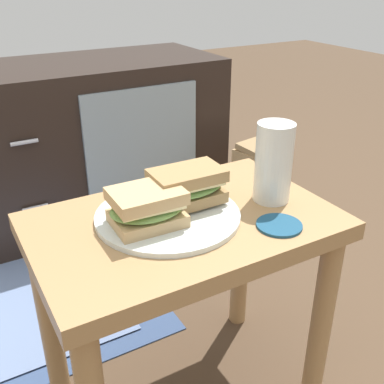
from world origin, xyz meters
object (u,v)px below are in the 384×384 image
Objects in this scene: paper_bag at (261,185)px; plate at (168,216)px; sandwich_front at (146,206)px; coaster at (279,225)px; tv_cabinet at (89,141)px; sandwich_back at (187,186)px; beer_glass at (273,164)px.

plate is at bearing -140.76° from paper_bag.
sandwich_front is 1.64× the size of coaster.
coaster is at bearing -89.29° from tv_cabinet.
tv_cabinet reaches higher than sandwich_front.
coaster is at bearing -51.60° from sandwich_back.
tv_cabinet is 7.08× the size of sandwich_front.
beer_glass is (0.07, -0.97, 0.25)m from tv_cabinet.
paper_bag is (0.43, 0.56, -0.38)m from beer_glass.
beer_glass is (0.26, -0.02, 0.03)m from sandwich_front.
plate reaches higher than coaster.
paper_bag is at bearing -39.18° from tv_cabinet.
sandwich_front is (-0.05, -0.01, 0.04)m from plate.
coaster is (-0.05, -0.09, -0.07)m from beer_glass.
coaster is at bearing -120.48° from beer_glass.
coaster is (0.11, -0.14, -0.05)m from sandwich_back.
sandwich_front reaches higher than plate.
plate is 0.89m from paper_bag.
coaster reaches higher than paper_bag.
plate is at bearing -98.90° from tv_cabinet.
coaster is (0.01, -1.06, 0.17)m from tv_cabinet.
beer_glass reaches higher than sandwich_back.
tv_cabinet is at bearing 90.71° from coaster.
sandwich_back is (-0.10, -0.92, 0.22)m from tv_cabinet.
sandwich_front is at bearing 175.31° from beer_glass.
sandwich_back is at bearing 164.28° from beer_glass.
sandwich_back is at bearing -96.07° from tv_cabinet.
sandwich_front is 0.24m from coaster.
paper_bag is (0.69, 0.54, -0.34)m from sandwich_front.
tv_cabinet is at bearing 94.02° from beer_glass.
plate is at bearing 170.95° from beer_glass.
coaster is 0.87m from paper_bag.
sandwich_front is at bearing -165.35° from plate.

